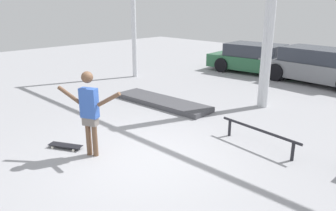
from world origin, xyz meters
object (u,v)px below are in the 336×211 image
skateboarder (89,109)px  grind_rail (259,133)px  manual_pad (162,102)px  parked_car_green (257,59)px  parked_car_grey (319,66)px  skateboard (65,145)px

skateboarder → grind_rail: 3.68m
manual_pad → parked_car_green: size_ratio=0.74×
skateboarder → parked_car_grey: skateboarder is taller
skateboard → parked_car_grey: (1.52, 10.11, 0.62)m
parked_car_grey → skateboarder: bearing=-90.0°
grind_rail → parked_car_grey: size_ratio=0.44×
manual_pad → parked_car_grey: size_ratio=0.72×
manual_pad → parked_car_grey: bearing=69.6°
parked_car_grey → grind_rail: bearing=-73.7°
manual_pad → skateboard: bearing=-77.6°
grind_rail → parked_car_grey: bearing=101.7°
skateboard → manual_pad: manual_pad is taller
skateboarder → grind_rail: bearing=26.6°
grind_rail → parked_car_green: bearing=120.7°
parked_car_green → parked_car_grey: bearing=-7.2°
skateboard → parked_car_green: size_ratio=0.17×
skateboarder → skateboard: (-0.72, -0.24, -0.97)m
skateboard → parked_car_green: 10.32m
grind_rail → parked_car_grey: 7.22m
skateboarder → parked_car_grey: (0.80, 9.88, -0.35)m
skateboard → grind_rail: (2.98, 3.05, 0.27)m
manual_pad → parked_car_grey: 6.78m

